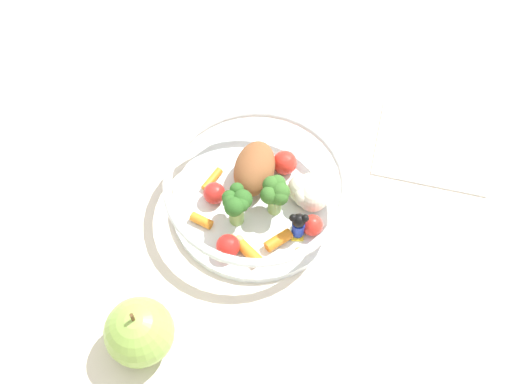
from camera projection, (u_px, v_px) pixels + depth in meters
name	position (u px, v px, depth m)	size (l,w,h in m)	color
ground_plane	(259.00, 216.00, 0.73)	(2.40, 2.40, 0.00)	silver
food_container	(263.00, 191.00, 0.71)	(0.21, 0.21, 0.07)	white
loose_apple	(139.00, 332.00, 0.62)	(0.07, 0.07, 0.08)	#8CB74C
folded_napkin	(433.00, 147.00, 0.78)	(0.12, 0.14, 0.01)	white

